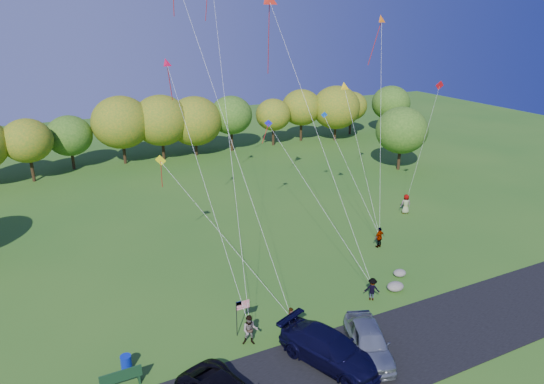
{
  "coord_description": "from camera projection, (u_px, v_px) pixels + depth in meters",
  "views": [
    {
      "loc": [
        -13.8,
        -20.84,
        17.31
      ],
      "look_at": [
        -0.61,
        6.0,
        6.36
      ],
      "focal_mm": 32.0,
      "sensor_mm": 36.0,
      "label": 1
    }
  ],
  "objects": [
    {
      "name": "ground",
      "position": [
        325.0,
        320.0,
        29.23
      ],
      "size": [
        140.0,
        140.0,
        0.0
      ],
      "primitive_type": "plane",
      "color": "#295E1A",
      "rests_on": "ground"
    },
    {
      "name": "asphalt_lane",
      "position": [
        365.0,
        359.0,
        25.85
      ],
      "size": [
        44.0,
        6.0,
        0.06
      ],
      "primitive_type": "cube",
      "color": "black",
      "rests_on": "ground"
    },
    {
      "name": "treeline",
      "position": [
        167.0,
        128.0,
        58.22
      ],
      "size": [
        74.41,
        27.9,
        8.36
      ],
      "color": "#392614",
      "rests_on": "ground"
    },
    {
      "name": "minivan_navy",
      "position": [
        330.0,
        349.0,
        25.28
      ],
      "size": [
        4.37,
        6.29,
        1.69
      ],
      "primitive_type": "imported",
      "rotation": [
        0.0,
        0.0,
        0.38
      ],
      "color": "black",
      "rests_on": "asphalt_lane"
    },
    {
      "name": "minivan_silver",
      "position": [
        369.0,
        341.0,
        25.92
      ],
      "size": [
        3.6,
        5.25,
        1.66
      ],
      "primitive_type": "imported",
      "rotation": [
        0.0,
        0.0,
        -0.37
      ],
      "color": "#9BA2A5",
      "rests_on": "asphalt_lane"
    },
    {
      "name": "flyer_a",
      "position": [
        291.0,
        320.0,
        27.8
      ],
      "size": [
        0.68,
        0.54,
        1.63
      ],
      "primitive_type": "imported",
      "rotation": [
        0.0,
        0.0,
        0.27
      ],
      "color": "#4C4C59",
      "rests_on": "ground"
    },
    {
      "name": "flyer_b",
      "position": [
        250.0,
        330.0,
        26.79
      ],
      "size": [
        1.09,
        1.0,
        1.81
      ],
      "primitive_type": "imported",
      "rotation": [
        0.0,
        0.0,
        -0.44
      ],
      "color": "#4C4C59",
      "rests_on": "ground"
    },
    {
      "name": "flyer_c",
      "position": [
        372.0,
        289.0,
        31.06
      ],
      "size": [
        1.14,
        1.04,
        1.54
      ],
      "primitive_type": "imported",
      "rotation": [
        0.0,
        0.0,
        2.52
      ],
      "color": "#4C4C59",
      "rests_on": "ground"
    },
    {
      "name": "flyer_d",
      "position": [
        379.0,
        237.0,
        38.1
      ],
      "size": [
        1.05,
        0.57,
        1.7
      ],
      "primitive_type": "imported",
      "rotation": [
        0.0,
        0.0,
        3.31
      ],
      "color": "#4C4C59",
      "rests_on": "ground"
    },
    {
      "name": "flyer_e",
      "position": [
        406.0,
        204.0,
        44.65
      ],
      "size": [
        1.04,
        0.83,
        1.84
      ],
      "primitive_type": "imported",
      "rotation": [
        0.0,
        0.0,
        2.83
      ],
      "color": "#4C4C59",
      "rests_on": "ground"
    },
    {
      "name": "park_bench",
      "position": [
        121.0,
        378.0,
        23.68
      ],
      "size": [
        2.03,
        0.51,
        1.12
      ],
      "rotation": [
        0.0,
        0.0,
        0.01
      ],
      "color": "#14381B",
      "rests_on": "ground"
    },
    {
      "name": "trash_barrel",
      "position": [
        126.0,
        363.0,
        25.0
      ],
      "size": [
        0.56,
        0.56,
        0.84
      ],
      "primitive_type": "cylinder",
      "color": "#0A21A3",
      "rests_on": "ground"
    },
    {
      "name": "flag_assembly",
      "position": [
        240.0,
        310.0,
        27.34
      ],
      "size": [
        0.83,
        0.54,
        2.23
      ],
      "color": "black",
      "rests_on": "ground"
    },
    {
      "name": "boulder_near",
      "position": [
        395.0,
        286.0,
        32.26
      ],
      "size": [
        1.18,
        0.93,
        0.59
      ],
      "primitive_type": "ellipsoid",
      "color": "gray",
      "rests_on": "ground"
    },
    {
      "name": "boulder_far",
      "position": [
        400.0,
        273.0,
        34.06
      ],
      "size": [
        0.93,
        0.77,
        0.48
      ],
      "primitive_type": "ellipsoid",
      "color": "slate",
      "rests_on": "ground"
    },
    {
      "name": "kites_aloft",
      "position": [
        265.0,
        19.0,
        35.73
      ],
      "size": [
        23.41,
        10.47,
        14.36
      ],
      "color": "red",
      "rests_on": "ground"
    }
  ]
}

